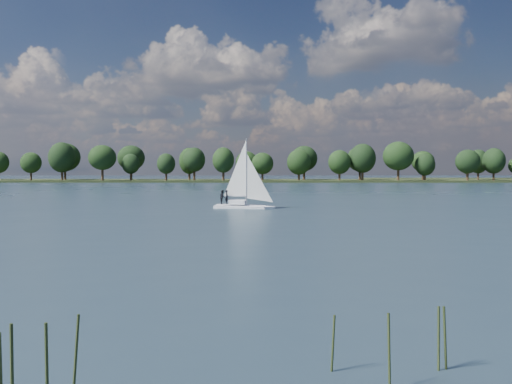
# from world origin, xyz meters

# --- Properties ---
(ground) EXTENTS (700.00, 700.00, 0.00)m
(ground) POSITION_xyz_m (0.00, 100.00, 0.00)
(ground) COLOR #233342
(ground) RESTS_ON ground
(far_shore) EXTENTS (660.00, 40.00, 1.50)m
(far_shore) POSITION_xyz_m (0.00, 212.00, 0.00)
(far_shore) COLOR black
(far_shore) RESTS_ON ground
(sailboat) EXTENTS (7.32, 3.29, 9.31)m
(sailboat) POSITION_xyz_m (-2.57, 50.61, 2.60)
(sailboat) COLOR white
(sailboat) RESTS_ON ground
(treeline) EXTENTS (562.87, 73.71, 18.25)m
(treeline) POSITION_xyz_m (-0.23, 207.90, 8.17)
(treeline) COLOR black
(treeline) RESTS_ON ground
(reeds) EXTENTS (60.03, 11.77, 2.13)m
(reeds) POSITION_xyz_m (-0.99, -9.34, 0.87)
(reeds) COLOR #283316
(reeds) RESTS_ON ground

